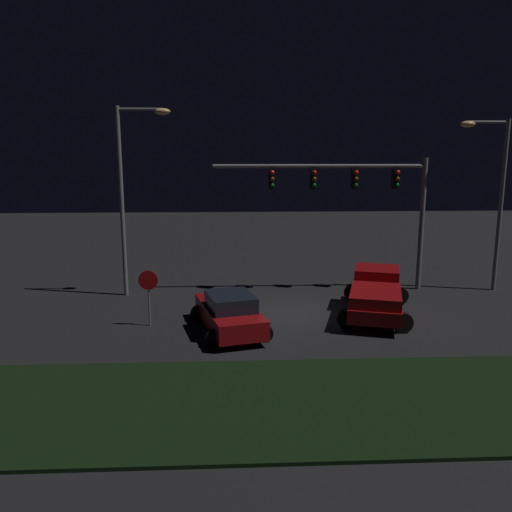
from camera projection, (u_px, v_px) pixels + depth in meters
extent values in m
plane|color=black|center=(292.00, 311.00, 21.72)|extent=(80.00, 80.00, 0.00)
cube|color=black|center=(327.00, 402.00, 13.60)|extent=(26.13, 5.56, 0.10)
cube|color=maroon|center=(375.00, 300.00, 21.03)|extent=(3.46, 5.75, 0.55)
cube|color=maroon|center=(377.00, 277.00, 22.02)|extent=(2.31, 2.35, 0.85)
cube|color=black|center=(377.00, 274.00, 22.00)|extent=(2.12, 1.96, 0.51)
cube|color=maroon|center=(376.00, 295.00, 19.90)|extent=(2.71, 3.45, 0.45)
cylinder|color=black|center=(353.00, 293.00, 23.17)|extent=(0.80, 0.22, 0.80)
cylinder|color=black|center=(399.00, 296.00, 22.69)|extent=(0.80, 0.22, 0.80)
cylinder|color=black|center=(347.00, 319.00, 19.47)|extent=(0.80, 0.22, 0.80)
cylinder|color=black|center=(402.00, 323.00, 18.99)|extent=(0.80, 0.22, 0.80)
cube|color=maroon|center=(229.00, 315.00, 19.19)|extent=(2.84, 4.71, 0.70)
cube|color=black|center=(231.00, 301.00, 18.83)|extent=(2.05, 2.33, 0.55)
cylinder|color=black|center=(198.00, 313.00, 20.38)|extent=(0.64, 0.22, 0.64)
cylinder|color=black|center=(242.00, 309.00, 20.91)|extent=(0.64, 0.22, 0.64)
cylinder|color=black|center=(214.00, 338.00, 17.58)|extent=(0.64, 0.22, 0.64)
cylinder|color=black|center=(264.00, 333.00, 18.11)|extent=(0.64, 0.22, 0.64)
cylinder|color=slate|center=(421.00, 225.00, 24.82)|extent=(0.24, 0.24, 6.50)
cylinder|color=slate|center=(320.00, 166.00, 24.03)|extent=(10.20, 0.18, 0.18)
cube|color=black|center=(396.00, 179.00, 24.32)|extent=(0.32, 0.44, 0.95)
sphere|color=red|center=(398.00, 172.00, 24.03)|extent=(0.22, 0.22, 0.22)
sphere|color=#59380A|center=(397.00, 179.00, 24.09)|extent=(0.22, 0.22, 0.22)
sphere|color=#0C4719|center=(397.00, 185.00, 24.15)|extent=(0.22, 0.22, 0.22)
cube|color=black|center=(355.00, 179.00, 24.22)|extent=(0.32, 0.44, 0.95)
sphere|color=red|center=(356.00, 173.00, 23.94)|extent=(0.22, 0.22, 0.22)
sphere|color=#59380A|center=(356.00, 179.00, 24.00)|extent=(0.22, 0.22, 0.22)
sphere|color=#0C4719|center=(356.00, 185.00, 24.06)|extent=(0.22, 0.22, 0.22)
cube|color=black|center=(313.00, 179.00, 24.13)|extent=(0.32, 0.44, 0.95)
sphere|color=red|center=(314.00, 173.00, 23.85)|extent=(0.22, 0.22, 0.22)
sphere|color=#59380A|center=(314.00, 179.00, 23.91)|extent=(0.22, 0.22, 0.22)
sphere|color=#0C4719|center=(314.00, 185.00, 23.96)|extent=(0.22, 0.22, 0.22)
cube|color=black|center=(272.00, 179.00, 24.04)|extent=(0.32, 0.44, 0.95)
sphere|color=red|center=(272.00, 173.00, 23.76)|extent=(0.22, 0.22, 0.22)
sphere|color=#59380A|center=(272.00, 179.00, 23.81)|extent=(0.22, 0.22, 0.22)
sphere|color=#0C4719|center=(272.00, 185.00, 23.87)|extent=(0.22, 0.22, 0.22)
cylinder|color=slate|center=(122.00, 204.00, 23.47)|extent=(0.20, 0.20, 8.79)
cylinder|color=slate|center=(140.00, 109.00, 22.70)|extent=(2.03, 0.12, 0.12)
ellipsoid|color=#F9CC72|center=(163.00, 112.00, 22.76)|extent=(0.70, 0.44, 0.30)
cylinder|color=slate|center=(501.00, 207.00, 24.45)|extent=(0.20, 0.20, 8.29)
cylinder|color=slate|center=(488.00, 122.00, 23.64)|extent=(1.94, 0.12, 0.12)
ellipsoid|color=#F9CC72|center=(468.00, 124.00, 23.61)|extent=(0.70, 0.44, 0.30)
cylinder|color=slate|center=(149.00, 299.00, 19.68)|extent=(0.07, 0.07, 2.20)
cylinder|color=#B20C0F|center=(148.00, 280.00, 19.50)|extent=(0.76, 0.03, 0.76)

